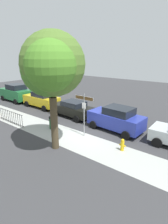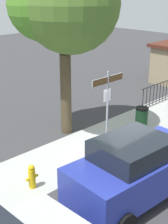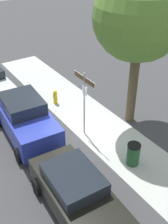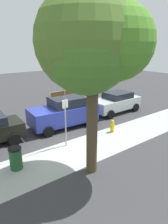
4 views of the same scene
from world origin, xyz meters
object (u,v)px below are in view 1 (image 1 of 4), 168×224
object	(u,v)px
shade_tree	(51,66)
car_green	(16,93)
fire_hydrant	(122,145)
car_yellow	(42,99)
car_blue	(116,119)
trash_bin	(53,123)
car_black	(72,109)
street_sign	(84,107)

from	to	relation	value
shade_tree	car_green	xyz separation A→B (m)	(12.72, -5.21, -3.98)
fire_hydrant	car_yellow	bearing A→B (deg)	-15.06
car_blue	trash_bin	size ratio (longest dim) A/B	4.49
car_green	fire_hydrant	size ratio (longest dim) A/B	5.63
shade_tree	car_yellow	world-z (taller)	shade_tree
car_yellow	car_green	distance (m)	4.81
trash_bin	shade_tree	bearing A→B (deg)	140.76
shade_tree	car_green	world-z (taller)	shade_tree
shade_tree	car_black	bearing A→B (deg)	-58.64
car_yellow	car_black	bearing A→B (deg)	177.13
car_yellow	car_green	world-z (taller)	car_green
street_sign	shade_tree	distance (m)	3.80
fire_hydrant	trash_bin	size ratio (longest dim) A/B	0.80
street_sign	fire_hydrant	size ratio (longest dim) A/B	4.00
street_sign	car_black	world-z (taller)	street_sign
street_sign	car_blue	distance (m)	2.93
street_sign	car_yellow	bearing A→B (deg)	-19.17
street_sign	fire_hydrant	distance (m)	3.65
shade_tree	car_yellow	xyz separation A→B (m)	(7.92, -5.38, -4.13)
car_blue	car_yellow	size ratio (longest dim) A/B	1.00
shade_tree	car_yellow	distance (m)	10.42
car_green	trash_bin	bearing A→B (deg)	163.45
car_black	car_yellow	size ratio (longest dim) A/B	0.96
shade_tree	car_blue	distance (m)	6.52
car_blue	car_yellow	xyz separation A→B (m)	(9.60, -0.57, -0.05)
car_yellow	trash_bin	size ratio (longest dim) A/B	4.51
shade_tree	trash_bin	xyz separation A→B (m)	(2.45, -2.00, -4.55)
car_yellow	shade_tree	bearing A→B (deg)	146.07
street_sign	car_black	xyz separation A→B (m)	(3.47, -2.61, -1.40)
car_green	fire_hydrant	world-z (taller)	car_green
street_sign	shade_tree	size ratio (longest dim) A/B	0.45
car_blue	car_black	world-z (taller)	car_blue
car_black	fire_hydrant	bearing A→B (deg)	159.68
street_sign	car_black	bearing A→B (deg)	-36.97
car_yellow	fire_hydrant	world-z (taller)	car_yellow
car_yellow	trash_bin	bearing A→B (deg)	148.56
car_yellow	trash_bin	distance (m)	6.43
shade_tree	street_sign	bearing A→B (deg)	-98.08
shade_tree	car_yellow	size ratio (longest dim) A/B	1.59
fire_hydrant	car_black	bearing A→B (deg)	-22.99
street_sign	shade_tree	bearing A→B (deg)	81.92
car_green	trash_bin	world-z (taller)	car_green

